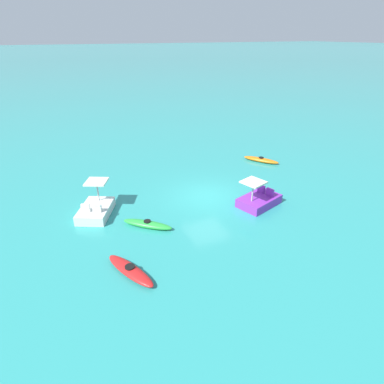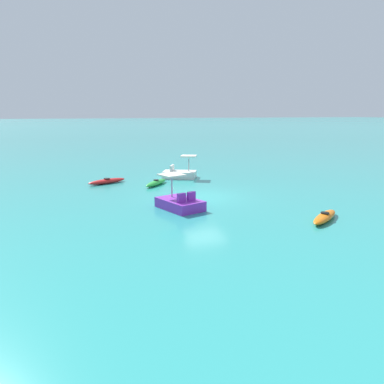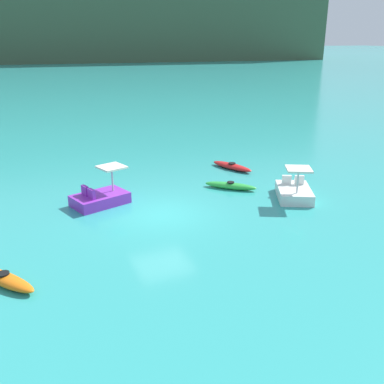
% 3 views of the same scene
% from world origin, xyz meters
% --- Properties ---
extents(ground_plane, '(600.00, 600.00, 0.00)m').
position_xyz_m(ground_plane, '(0.00, 0.00, 0.00)').
color(ground_plane, teal).
extents(kayak_orange, '(2.03, 2.57, 0.37)m').
position_xyz_m(kayak_orange, '(-6.35, -3.33, 0.16)').
color(kayak_orange, orange).
rests_on(kayak_orange, ground_plane).
extents(kayak_red, '(1.64, 2.82, 0.37)m').
position_xyz_m(kayak_red, '(6.00, 4.70, 0.16)').
color(kayak_red, red).
rests_on(kayak_red, ground_plane).
extents(kayak_green, '(2.32, 2.18, 0.37)m').
position_xyz_m(kayak_green, '(4.28, 1.68, 0.16)').
color(kayak_green, green).
rests_on(kayak_green, ground_plane).
extents(pedal_boat_purple, '(2.74, 2.15, 1.68)m').
position_xyz_m(pedal_boat_purple, '(-2.16, 2.16, 0.34)').
color(pedal_boat_purple, purple).
rests_on(pedal_boat_purple, ground_plane).
extents(pedal_boat_white, '(2.44, 2.82, 1.68)m').
position_xyz_m(pedal_boat_white, '(6.39, -0.68, 0.34)').
color(pedal_boat_white, white).
rests_on(pedal_boat_white, ground_plane).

